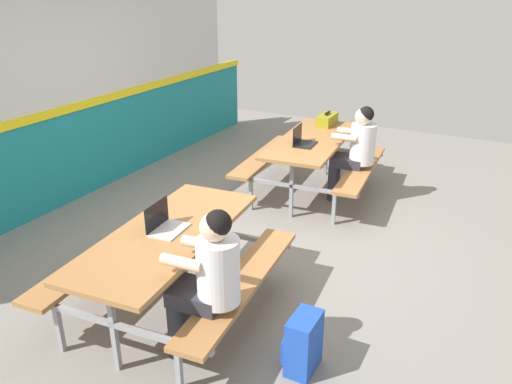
% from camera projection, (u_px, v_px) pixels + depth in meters
% --- Properties ---
extents(ground_plane, '(10.00, 10.00, 0.02)m').
position_uv_depth(ground_plane, '(252.00, 239.00, 5.48)').
color(ground_plane, gray).
extents(accent_backdrop, '(8.00, 0.14, 2.60)m').
position_uv_depth(accent_backdrop, '(66.00, 99.00, 6.06)').
color(accent_backdrop, teal).
rests_on(accent_backdrop, ground).
extents(picnic_table_left, '(1.93, 1.70, 0.74)m').
position_uv_depth(picnic_table_left, '(169.00, 250.00, 4.07)').
color(picnic_table_left, '#9E6B3D').
rests_on(picnic_table_left, ground).
extents(picnic_table_right, '(1.93, 1.70, 0.74)m').
position_uv_depth(picnic_table_right, '(311.00, 151.00, 6.38)').
color(picnic_table_right, '#9E6B3D').
rests_on(picnic_table_right, ground).
extents(student_nearer, '(0.39, 0.53, 1.21)m').
position_uv_depth(student_nearer, '(208.00, 274.00, 3.50)').
color(student_nearer, '#2D2D38').
rests_on(student_nearer, ground).
extents(student_further, '(0.39, 0.53, 1.21)m').
position_uv_depth(student_further, '(356.00, 147.00, 6.13)').
color(student_further, '#2D2D38').
rests_on(student_further, ground).
extents(laptop_silver, '(0.34, 0.25, 0.22)m').
position_uv_depth(laptop_silver, '(165.00, 225.00, 4.02)').
color(laptop_silver, silver).
rests_on(laptop_silver, picnic_table_left).
extents(laptop_dark, '(0.34, 0.25, 0.22)m').
position_uv_depth(laptop_dark, '(302.00, 141.00, 6.08)').
color(laptop_dark, black).
rests_on(laptop_dark, picnic_table_right).
extents(toolbox_grey, '(0.40, 0.18, 0.18)m').
position_uv_depth(toolbox_grey, '(327.00, 120.00, 6.88)').
color(toolbox_grey, olive).
rests_on(toolbox_grey, picnic_table_right).
extents(backpack_dark, '(0.30, 0.22, 0.44)m').
position_uv_depth(backpack_dark, '(303.00, 343.00, 3.58)').
color(backpack_dark, '#1E47B2').
rests_on(backpack_dark, ground).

